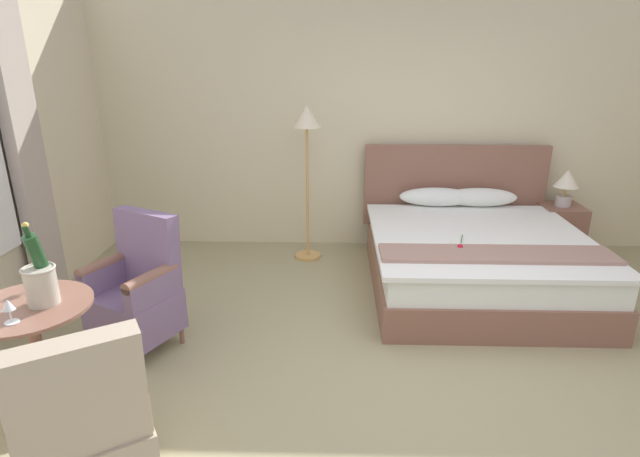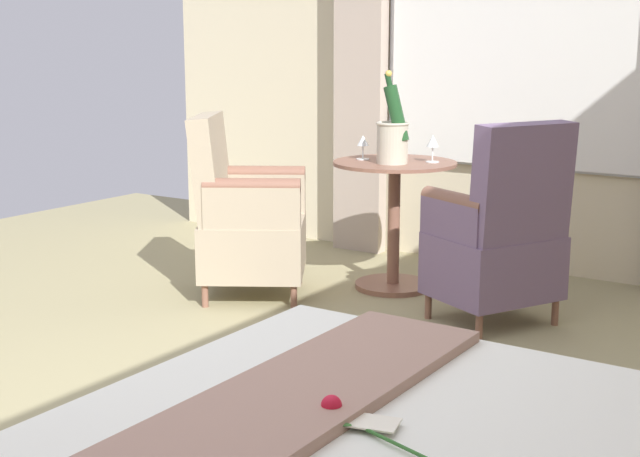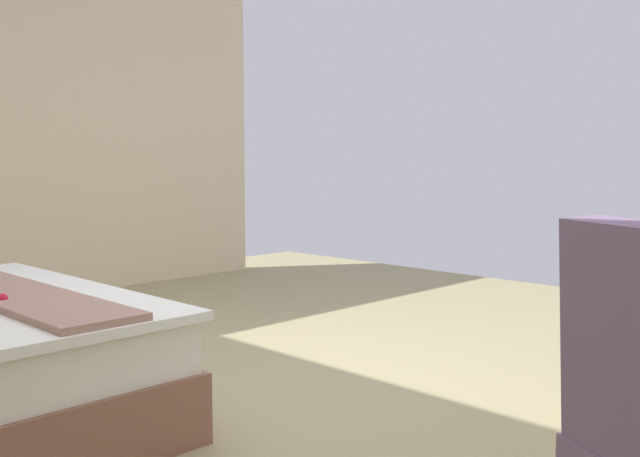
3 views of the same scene
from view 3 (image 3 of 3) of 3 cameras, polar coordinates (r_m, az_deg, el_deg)
name	(u,v)px [view 3 (image 3 of 3)]	position (r m, az deg, el deg)	size (l,w,h in m)	color
ground_plane	(250,400)	(3.59, -5.66, -13.52)	(8.05, 8.05, 0.00)	tan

